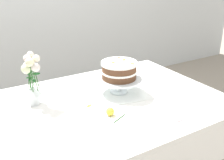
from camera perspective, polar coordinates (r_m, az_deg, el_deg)
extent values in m
cube|color=white|center=(1.61, -1.24, -5.04)|extent=(1.40, 1.00, 0.03)
cylinder|color=brown|center=(1.91, 21.81, -15.07)|extent=(0.06, 0.06, 0.71)
cylinder|color=brown|center=(2.37, 6.68, -5.66)|extent=(0.06, 0.06, 0.71)
cube|color=white|center=(1.71, 1.47, -2.65)|extent=(0.37, 0.37, 0.00)
cylinder|color=silver|center=(1.71, 1.47, -2.46)|extent=(0.11, 0.11, 0.01)
cylinder|color=silver|center=(1.69, 1.48, -1.15)|extent=(0.03, 0.03, 0.07)
cylinder|color=silver|center=(1.68, 1.50, 0.21)|extent=(0.29, 0.29, 0.01)
cylinder|color=brown|center=(1.67, 1.51, 1.02)|extent=(0.21, 0.21, 0.04)
cylinder|color=white|center=(1.66, 1.52, 1.84)|extent=(0.22, 0.22, 0.01)
cylinder|color=brown|center=(1.65, 1.52, 2.68)|extent=(0.21, 0.21, 0.04)
cylinder|color=white|center=(1.64, 1.53, 3.59)|extent=(0.22, 0.22, 0.02)
ellipsoid|color=yellow|center=(1.60, 4.36, 3.51)|extent=(0.03, 0.04, 0.01)
ellipsoid|color=#E56B51|center=(1.71, 1.48, 4.79)|extent=(0.03, 0.03, 0.01)
ellipsoid|color=orange|center=(1.67, 2.57, 4.35)|extent=(0.03, 0.03, 0.01)
ellipsoid|color=pink|center=(1.62, 0.79, 3.83)|extent=(0.02, 0.03, 0.01)
ellipsoid|color=yellow|center=(1.62, 0.27, 3.76)|extent=(0.04, 0.03, 0.00)
cylinder|color=silver|center=(1.62, -16.24, -3.95)|extent=(0.06, 0.06, 0.06)
cone|color=silver|center=(1.60, -16.46, -2.10)|extent=(0.10, 0.10, 0.05)
cylinder|color=#2D6028|center=(1.56, -15.95, 1.21)|extent=(0.03, 0.01, 0.18)
sphere|color=white|center=(1.53, -15.82, 4.41)|extent=(0.04, 0.04, 0.04)
ellipsoid|color=#236B2D|center=(1.55, -15.80, 1.30)|extent=(0.05, 0.03, 0.01)
cylinder|color=#2D6028|center=(1.58, -16.70, 1.65)|extent=(0.02, 0.03, 0.20)
sphere|color=#F1DFC8|center=(1.56, -16.99, 5.14)|extent=(0.04, 0.04, 0.04)
ellipsoid|color=#236B2D|center=(1.59, -16.20, -0.12)|extent=(0.04, 0.05, 0.02)
cylinder|color=#2D6028|center=(1.59, -17.05, 0.45)|extent=(0.01, 0.02, 0.13)
sphere|color=#F6E5BA|center=(1.57, -17.49, 2.76)|extent=(0.06, 0.06, 0.06)
cylinder|color=#2D6028|center=(1.57, -17.24, 0.15)|extent=(0.02, 0.01, 0.13)
sphere|color=beige|center=(1.55, -17.79, 2.29)|extent=(0.06, 0.06, 0.06)
ellipsoid|color=#236B2D|center=(1.58, -17.06, 0.51)|extent=(0.05, 0.02, 0.02)
cylinder|color=#2D6028|center=(1.55, -17.07, 1.14)|extent=(0.01, 0.01, 0.19)
sphere|color=silver|center=(1.52, -17.59, 4.40)|extent=(0.04, 0.04, 0.04)
ellipsoid|color=#236B2D|center=(1.56, -17.11, 1.33)|extent=(0.04, 0.04, 0.02)
cylinder|color=#2D6028|center=(1.54, -16.78, 0.71)|extent=(0.01, 0.03, 0.17)
sphere|color=beige|center=(1.50, -17.12, 3.63)|extent=(0.05, 0.05, 0.05)
ellipsoid|color=#236B2D|center=(1.56, -17.09, 0.10)|extent=(0.03, 0.05, 0.02)
cylinder|color=#2D6028|center=(1.55, -16.06, 0.25)|extent=(0.02, 0.03, 0.14)
sphere|color=silver|center=(1.52, -15.95, 2.60)|extent=(0.05, 0.05, 0.05)
cylinder|color=#2D6028|center=(1.43, 1.62, -8.12)|extent=(0.10, 0.05, 0.01)
sphere|color=yellow|center=(1.45, -0.41, -6.74)|extent=(0.04, 0.04, 0.04)
ellipsoid|color=orange|center=(1.56, -4.89, -5.47)|extent=(0.05, 0.04, 0.00)
ellipsoid|color=pink|center=(1.45, 14.15, -8.26)|extent=(0.04, 0.03, 0.01)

